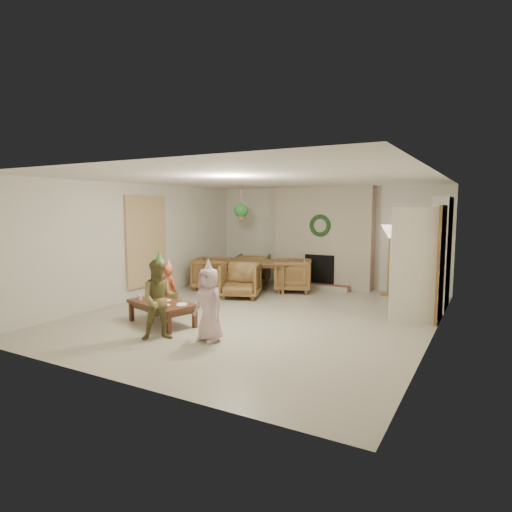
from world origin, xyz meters
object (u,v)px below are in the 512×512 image
Objects in this scene: dining_chair_left at (212,273)px; coffee_table_top at (162,304)px; dining_chair_far at (253,269)px; dining_table at (247,276)px; child_red at (169,291)px; child_plaid at (160,300)px; dining_chair_near at (241,280)px; dining_chair_right at (293,275)px; child_pink at (209,304)px.

dining_chair_left is 3.23m from coffee_table_top.
dining_table is at bearing 90.00° from dining_chair_far.
dining_chair_left is (-0.82, -0.31, 0.04)m from dining_table.
coffee_table_top is (0.26, -3.35, 0.01)m from dining_table.
dining_chair_left is at bearing -68.98° from child_red.
child_plaid reaches higher than coffee_table_top.
dining_chair_far reaches higher than dining_table.
dining_chair_near reaches higher than coffee_table_top.
dining_chair_left and dining_chair_right have the same top height.
dining_chair_near and dining_chair_left have the same top height.
child_plaid is at bearing -143.44° from child_pink.
dining_table is at bearing 90.00° from dining_chair_near.
dining_chair_right is (1.85, 0.69, 0.00)m from dining_chair_left.
dining_chair_right is 4.40m from child_plaid.
dining_table is 4.10m from child_plaid.
child_plaid is at bearing -98.86° from dining_table.
dining_chair_near is at bearing -90.00° from dining_table.
dining_chair_near is at bearing -51.34° from dining_chair_right.
dining_chair_right is (1.33, -0.44, 0.00)m from dining_chair_far.
dining_table is 1.63× the size of child_plaid.
dining_table is at bearing -90.00° from dining_chair_right.
coffee_table_top is (0.57, -4.17, -0.03)m from dining_chair_far.
dining_chair_right is at bearing 93.75° from coffee_table_top.
dining_chair_left is 0.67× the size of coffee_table_top.
coffee_table_top is at bearing 85.80° from child_plaid.
child_red is 0.84× the size of child_pink.
child_pink is (1.19, -2.88, 0.17)m from dining_chair_near.
dining_chair_right is at bearing 141.34° from dining_chair_far.
dining_chair_far is at bearing 90.00° from dining_chair_near.
dining_chair_left is at bearing -90.00° from dining_chair_right.
child_plaid is at bearing -34.47° from coffee_table_top.
dining_chair_near reaches higher than dining_table.
child_plaid reaches higher than dining_chair_near.
dining_chair_right is at bearing -104.24° from child_red.
child_plaid reaches higher than dining_table.
dining_chair_right is at bearing 108.46° from child_pink.
dining_chair_near is 0.70× the size of child_plaid.
child_red is at bearing 80.54° from child_plaid.
dining_chair_near is 0.67× the size of coffee_table_top.
dining_chair_left is (-1.13, 0.52, 0.00)m from dining_chair_near.
child_red is at bearing -109.72° from dining_table.
coffee_table_top is (-0.76, -3.73, -0.03)m from dining_chair_right.
dining_chair_near and dining_chair_far have the same top height.
dining_chair_far is 1.40m from dining_chair_right.
child_red is at bearing 162.80° from child_pink.
dining_chair_near is 1.24m from dining_chair_left.
dining_chair_right is (1.03, 0.38, 0.04)m from dining_table.
dining_chair_near is 1.40m from dining_chair_right.
dining_chair_far and dining_chair_left have the same top height.
dining_chair_far is at bearing 90.00° from dining_table.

